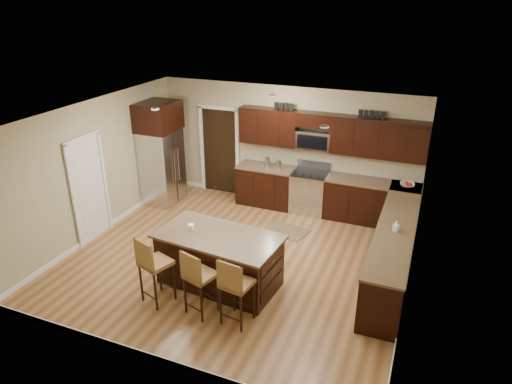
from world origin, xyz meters
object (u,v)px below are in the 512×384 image
at_px(range, 309,192).
at_px(stool_left, 152,263).
at_px(refrigerator, 161,152).
at_px(island, 219,261).
at_px(stool_right, 234,285).
at_px(stool_mid, 197,276).

relative_size(range, stool_left, 0.97).
bearing_deg(refrigerator, island, -43.13).
bearing_deg(stool_right, stool_left, -171.26).
relative_size(range, stool_mid, 1.01).
relative_size(island, stool_right, 1.91).
distance_m(island, stool_mid, 0.88).
height_order(range, stool_right, same).
bearing_deg(range, stool_left, -108.26).
relative_size(stool_right, refrigerator, 0.47).
height_order(island, refrigerator, refrigerator).
distance_m(stool_mid, stool_right, 0.61).
bearing_deg(island, range, 84.53).
distance_m(range, stool_right, 4.11).
bearing_deg(range, stool_mid, -97.90).
bearing_deg(island, stool_right, -46.36).
height_order(stool_left, stool_mid, stool_left).
bearing_deg(stool_mid, range, 98.99).
height_order(island, stool_right, stool_right).
height_order(island, stool_mid, stool_mid).
distance_m(stool_left, stool_right, 1.39).
relative_size(range, island, 0.52).
xyz_separation_m(island, stool_right, (0.67, -0.85, 0.26)).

